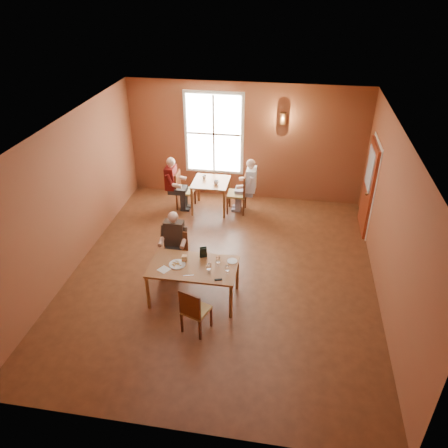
% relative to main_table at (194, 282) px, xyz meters
% --- Properties ---
extents(ground, '(6.00, 7.00, 0.01)m').
position_rel_main_table_xyz_m(ground, '(0.39, 0.82, -0.37)').
color(ground, brown).
rests_on(ground, ground).
extents(wall_back, '(6.00, 0.04, 3.00)m').
position_rel_main_table_xyz_m(wall_back, '(0.39, 4.32, 1.13)').
color(wall_back, brown).
rests_on(wall_back, ground).
extents(wall_front, '(6.00, 0.04, 3.00)m').
position_rel_main_table_xyz_m(wall_front, '(0.39, -2.68, 1.13)').
color(wall_front, brown).
rests_on(wall_front, ground).
extents(wall_left, '(0.04, 7.00, 3.00)m').
position_rel_main_table_xyz_m(wall_left, '(-2.61, 0.82, 1.13)').
color(wall_left, brown).
rests_on(wall_left, ground).
extents(wall_right, '(0.04, 7.00, 3.00)m').
position_rel_main_table_xyz_m(wall_right, '(3.39, 0.82, 1.13)').
color(wall_right, brown).
rests_on(wall_right, ground).
extents(ceiling, '(6.00, 7.00, 0.04)m').
position_rel_main_table_xyz_m(ceiling, '(0.39, 0.82, 2.63)').
color(ceiling, white).
rests_on(ceiling, wall_back).
extents(window, '(1.36, 0.10, 1.96)m').
position_rel_main_table_xyz_m(window, '(-0.41, 4.27, 1.33)').
color(window, white).
rests_on(window, wall_back).
extents(door, '(0.12, 1.04, 2.10)m').
position_rel_main_table_xyz_m(door, '(3.33, 3.12, 0.68)').
color(door, maroon).
rests_on(door, ground).
extents(wall_sconce, '(0.16, 0.16, 0.28)m').
position_rel_main_table_xyz_m(wall_sconce, '(1.29, 4.22, 1.83)').
color(wall_sconce, brown).
rests_on(wall_sconce, wall_back).
extents(main_table, '(1.58, 0.89, 0.74)m').
position_rel_main_table_xyz_m(main_table, '(0.00, 0.00, 0.00)').
color(main_table, brown).
rests_on(main_table, ground).
extents(chair_diner_main, '(0.40, 0.40, 0.91)m').
position_rel_main_table_xyz_m(chair_diner_main, '(-0.50, 0.65, 0.08)').
color(chair_diner_main, '#592713').
rests_on(chair_diner_main, ground).
extents(diner_main, '(0.50, 0.50, 1.25)m').
position_rel_main_table_xyz_m(diner_main, '(-0.50, 0.62, 0.26)').
color(diner_main, black).
rests_on(diner_main, ground).
extents(chair_empty, '(0.51, 0.51, 0.90)m').
position_rel_main_table_xyz_m(chair_empty, '(0.22, -0.78, 0.08)').
color(chair_empty, brown).
rests_on(chair_empty, ground).
extents(plate_food, '(0.38, 0.38, 0.04)m').
position_rel_main_table_xyz_m(plate_food, '(-0.29, -0.02, 0.39)').
color(plate_food, white).
rests_on(plate_food, main_table).
extents(sandwich, '(0.10, 0.09, 0.11)m').
position_rel_main_table_xyz_m(sandwich, '(-0.18, 0.10, 0.42)').
color(sandwich, '#E0B679').
rests_on(sandwich, main_table).
extents(goblet_a, '(0.10, 0.10, 0.20)m').
position_rel_main_table_xyz_m(goblet_a, '(0.44, 0.07, 0.47)').
color(goblet_a, white).
rests_on(goblet_a, main_table).
extents(goblet_b, '(0.08, 0.08, 0.18)m').
position_rel_main_table_xyz_m(goblet_b, '(0.64, -0.13, 0.46)').
color(goblet_b, white).
rests_on(goblet_b, main_table).
extents(goblet_c, '(0.11, 0.11, 0.20)m').
position_rel_main_table_xyz_m(goblet_c, '(0.32, -0.15, 0.47)').
color(goblet_c, white).
rests_on(goblet_c, main_table).
extents(menu_stand, '(0.14, 0.11, 0.21)m').
position_rel_main_table_xyz_m(menu_stand, '(0.13, 0.30, 0.48)').
color(menu_stand, black).
rests_on(menu_stand, main_table).
extents(knife, '(0.19, 0.07, 0.00)m').
position_rel_main_table_xyz_m(knife, '(-0.02, -0.29, 0.37)').
color(knife, silver).
rests_on(knife, main_table).
extents(napkin, '(0.25, 0.25, 0.01)m').
position_rel_main_table_xyz_m(napkin, '(-0.49, -0.19, 0.37)').
color(napkin, white).
rests_on(napkin, main_table).
extents(side_plate, '(0.22, 0.22, 0.01)m').
position_rel_main_table_xyz_m(side_plate, '(0.67, 0.25, 0.38)').
color(side_plate, silver).
rests_on(side_plate, main_table).
extents(sunglasses, '(0.14, 0.08, 0.02)m').
position_rel_main_table_xyz_m(sunglasses, '(0.52, -0.32, 0.38)').
color(sunglasses, black).
rests_on(sunglasses, main_table).
extents(second_table, '(0.88, 0.88, 0.77)m').
position_rel_main_table_xyz_m(second_table, '(-0.34, 3.44, 0.02)').
color(second_table, brown).
rests_on(second_table, ground).
extents(chair_diner_white, '(0.45, 0.45, 1.01)m').
position_rel_main_table_xyz_m(chair_diner_white, '(0.31, 3.44, 0.14)').
color(chair_diner_white, brown).
rests_on(chair_diner_white, ground).
extents(diner_white, '(0.53, 0.53, 1.34)m').
position_rel_main_table_xyz_m(diner_white, '(0.34, 3.44, 0.30)').
color(diner_white, white).
rests_on(diner_white, ground).
extents(chair_diner_maroon, '(0.42, 0.42, 0.96)m').
position_rel_main_table_xyz_m(chair_diner_maroon, '(-0.99, 3.44, 0.11)').
color(chair_diner_maroon, '#532C1A').
rests_on(chair_diner_maroon, ground).
extents(diner_maroon, '(0.53, 0.53, 1.32)m').
position_rel_main_table_xyz_m(diner_maroon, '(-1.02, 3.44, 0.29)').
color(diner_maroon, maroon).
rests_on(diner_maroon, ground).
extents(cup_a, '(0.15, 0.15, 0.10)m').
position_rel_main_table_xyz_m(cup_a, '(-0.18, 3.30, 0.45)').
color(cup_a, silver).
rests_on(cup_a, second_table).
extents(cup_b, '(0.14, 0.14, 0.10)m').
position_rel_main_table_xyz_m(cup_b, '(-0.53, 3.56, 0.45)').
color(cup_b, silver).
rests_on(cup_b, second_table).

